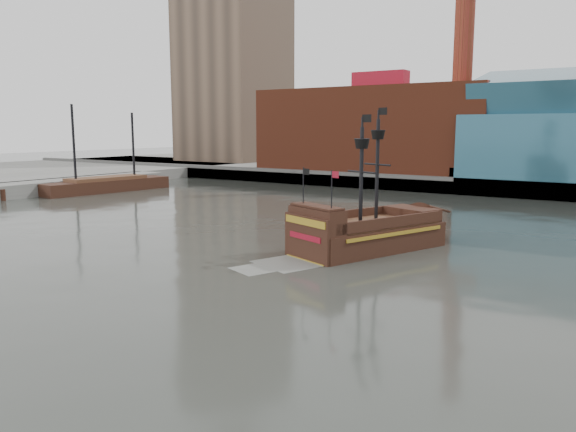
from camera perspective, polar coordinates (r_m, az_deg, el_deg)
The scene contains 7 objects.
ground at distance 32.48m, azimuth -8.83°, elevation -9.13°, with size 400.00×400.00×0.00m, color #2A2C27.
promenade_far at distance 116.96m, azimuth 23.15°, elevation 3.78°, with size 220.00×60.00×2.00m, color slate.
seawall at distance 88.19m, azimuth 19.62°, elevation 2.73°, with size 220.00×1.00×2.60m, color #4C4C49.
pier at distance 95.36m, azimuth -22.67°, elevation 2.80°, with size 6.00×40.00×2.00m, color slate.
skyline at distance 109.41m, azimuth 25.96°, elevation 15.68°, with size 149.00×45.00×62.00m.
pirate_ship at distance 46.88m, azimuth 7.97°, elevation -2.08°, with size 10.54×17.44×12.54m.
docked_vessel at distance 94.02m, azimuth -17.93°, elevation 2.92°, with size 7.11×21.29×14.20m.
Camera 1 is at (20.95, -22.72, 10.00)m, focal length 35.00 mm.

